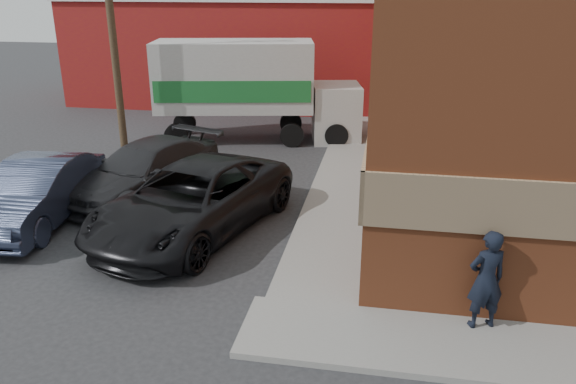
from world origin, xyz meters
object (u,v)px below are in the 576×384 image
at_px(suv_a, 193,200).
at_px(box_truck, 254,84).
at_px(man, 486,280).
at_px(sedan, 37,193).
at_px(utility_pole, 111,17).
at_px(suv_b, 145,170).
at_px(warehouse, 240,44).

xyz_separation_m(suv_a, box_truck, (-0.54, 8.73, 1.34)).
bearing_deg(suv_a, man, -10.14).
distance_m(sedan, suv_a, 4.12).
relative_size(utility_pole, sedan, 1.84).
bearing_deg(suv_b, sedan, -110.73).
distance_m(suv_a, suv_b, 3.10).
height_order(utility_pole, suv_b, utility_pole).
distance_m(utility_pole, man, 14.96).
height_order(warehouse, suv_a, warehouse).
relative_size(warehouse, sedan, 3.33).
bearing_deg(suv_b, suv_a, -25.82).
bearing_deg(utility_pole, sedan, -84.09).
height_order(suv_b, box_truck, box_truck).
bearing_deg(utility_pole, warehouse, 82.23).
bearing_deg(suv_a, warehouse, 116.96).
distance_m(man, box_truck, 13.81).
relative_size(suv_a, suv_b, 1.15).
bearing_deg(sedan, utility_pole, 90.54).
bearing_deg(box_truck, utility_pole, -159.06).
relative_size(man, suv_a, 0.30).
bearing_deg(man, warehouse, -84.88).
distance_m(sedan, suv_b, 3.00).
bearing_deg(utility_pole, suv_b, -56.66).
bearing_deg(box_truck, warehouse, 97.01).
bearing_deg(utility_pole, box_truck, 31.99).
height_order(suv_a, box_truck, box_truck).
relative_size(warehouse, suv_b, 3.08).
bearing_deg(box_truck, suv_a, -97.54).
distance_m(warehouse, utility_pole, 11.27).
xyz_separation_m(utility_pole, man, (11.16, -9.25, -3.71)).
height_order(utility_pole, suv_a, utility_pole).
bearing_deg(sedan, suv_a, -3.72).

